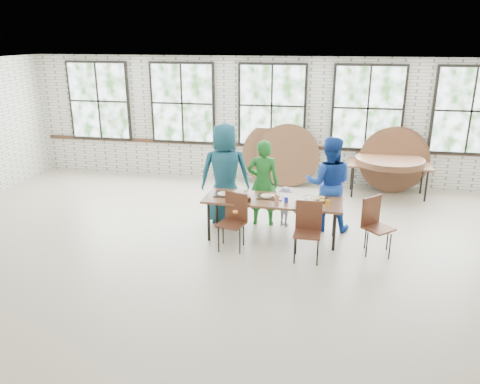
# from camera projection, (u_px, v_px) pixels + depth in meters

# --- Properties ---
(room) EXTENTS (12.00, 12.00, 12.00)m
(room) POSITION_uv_depth(u_px,v_px,m) (272.00, 108.00, 11.05)
(room) COLOR #C3B29B
(room) RESTS_ON ground
(dining_table) EXTENTS (2.43, 0.89, 0.74)m
(dining_table) POSITION_uv_depth(u_px,v_px,m) (273.00, 202.00, 8.15)
(dining_table) COLOR brown
(dining_table) RESTS_ON ground
(chair_near_left) EXTENTS (0.52, 0.51, 0.95)m
(chair_near_left) POSITION_uv_depth(u_px,v_px,m) (234.00, 216.00, 7.87)
(chair_near_left) COLOR #522A1B
(chair_near_left) RESTS_ON ground
(chair_near_right) EXTENTS (0.43, 0.41, 0.95)m
(chair_near_right) POSITION_uv_depth(u_px,v_px,m) (308.00, 226.00, 7.48)
(chair_near_right) COLOR #522A1B
(chair_near_right) RESTS_ON ground
(chair_spare) EXTENTS (0.58, 0.58, 0.95)m
(chair_spare) POSITION_uv_depth(u_px,v_px,m) (375.00, 221.00, 7.68)
(chair_spare) COLOR #522A1B
(chair_spare) RESTS_ON ground
(adult_teal) EXTENTS (1.04, 0.78, 1.93)m
(adult_teal) POSITION_uv_depth(u_px,v_px,m) (225.00, 174.00, 8.85)
(adult_teal) COLOR navy
(adult_teal) RESTS_ON ground
(adult_green) EXTENTS (0.63, 0.44, 1.65)m
(adult_green) POSITION_uv_depth(u_px,v_px,m) (263.00, 183.00, 8.76)
(adult_green) COLOR #1C6923
(adult_green) RESTS_ON ground
(toddler) EXTENTS (0.57, 0.46, 0.77)m
(toddler) POSITION_uv_depth(u_px,v_px,m) (285.00, 206.00, 8.83)
(toddler) COLOR #161137
(toddler) RESTS_ON ground
(adult_blue) EXTENTS (0.87, 0.69, 1.75)m
(adult_blue) POSITION_uv_depth(u_px,v_px,m) (329.00, 184.00, 8.53)
(adult_blue) COLOR #153B99
(adult_blue) RESTS_ON ground
(storage_table) EXTENTS (1.81, 0.78, 0.74)m
(storage_table) POSITION_uv_depth(u_px,v_px,m) (389.00, 166.00, 10.40)
(storage_table) COLOR brown
(storage_table) RESTS_ON ground
(tabletop_clutter) EXTENTS (2.02, 0.58, 0.11)m
(tabletop_clutter) POSITION_uv_depth(u_px,v_px,m) (278.00, 199.00, 8.08)
(tabletop_clutter) COLOR black
(tabletop_clutter) RESTS_ON dining_table
(round_tops_stacked) EXTENTS (1.50, 1.50, 0.13)m
(round_tops_stacked) POSITION_uv_depth(u_px,v_px,m) (390.00, 161.00, 10.37)
(round_tops_stacked) COLOR brown
(round_tops_stacked) RESTS_ON storage_table
(round_tops_leaning) EXTENTS (4.33, 0.43, 1.49)m
(round_tops_leaning) POSITION_uv_depth(u_px,v_px,m) (336.00, 157.00, 10.94)
(round_tops_leaning) COLOR brown
(round_tops_leaning) RESTS_ON ground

